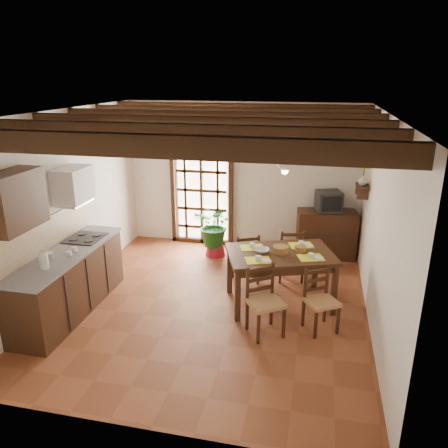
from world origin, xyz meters
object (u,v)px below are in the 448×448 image
(potted_plant, at_px, (215,227))
(chair_far_left, at_px, (246,266))
(dining_table, at_px, (280,259))
(chair_near_right, at_px, (320,312))
(crt_tv, at_px, (329,201))
(chair_far_right, at_px, (290,263))
(sideboard, at_px, (326,234))
(kitchen_counter, at_px, (69,281))
(chair_near_left, at_px, (265,314))
(pendant_lamp, at_px, (285,165))

(potted_plant, bearing_deg, chair_far_left, -52.71)
(dining_table, bearing_deg, chair_near_right, -64.19)
(dining_table, distance_m, crt_tv, 2.10)
(chair_near_right, relative_size, chair_far_right, 0.94)
(sideboard, bearing_deg, chair_far_right, -126.20)
(kitchen_counter, height_order, chair_near_left, kitchen_counter)
(potted_plant, xyz_separation_m, pendant_lamp, (1.36, -1.49, 1.51))
(chair_far_left, bearing_deg, chair_far_right, 174.97)
(chair_near_left, distance_m, sideboard, 2.92)
(kitchen_counter, relative_size, sideboard, 2.12)
(potted_plant, bearing_deg, dining_table, -49.44)
(sideboard, xyz_separation_m, potted_plant, (-2.03, -0.37, 0.12))
(kitchen_counter, xyz_separation_m, chair_near_right, (3.53, 0.26, -0.21))
(chair_near_right, height_order, chair_far_right, chair_far_right)
(kitchen_counter, xyz_separation_m, chair_near_left, (2.82, 0.01, -0.18))
(kitchen_counter, relative_size, chair_near_left, 2.43)
(sideboard, bearing_deg, dining_table, -117.68)
(chair_near_left, distance_m, potted_plant, 2.76)
(sideboard, height_order, crt_tv, crt_tv)
(chair_far_left, xyz_separation_m, chair_far_right, (0.71, 0.25, 0.02))
(chair_near_right, relative_size, sideboard, 0.81)
(chair_far_right, bearing_deg, chair_far_left, 6.58)
(sideboard, xyz_separation_m, pendant_lamp, (-0.67, -1.86, 1.63))
(dining_table, xyz_separation_m, chair_far_left, (-0.61, 0.61, -0.44))
(dining_table, distance_m, chair_far_right, 0.96)
(kitchen_counter, relative_size, potted_plant, 1.05)
(kitchen_counter, distance_m, chair_far_left, 2.75)
(potted_plant, bearing_deg, chair_near_right, -48.10)
(dining_table, distance_m, sideboard, 2.08)
(dining_table, distance_m, potted_plant, 2.10)
(potted_plant, bearing_deg, crt_tv, 10.05)
(chair_far_left, bearing_deg, potted_plant, -77.02)
(potted_plant, bearing_deg, sideboard, 10.21)
(chair_near_left, relative_size, sideboard, 0.87)
(dining_table, bearing_deg, sideboard, 51.70)
(chair_far_right, height_order, sideboard, chair_far_right)
(crt_tv, distance_m, potted_plant, 2.13)
(sideboard, bearing_deg, kitchen_counter, -150.57)
(kitchen_counter, distance_m, chair_near_right, 3.55)
(chair_near_left, distance_m, crt_tv, 3.02)
(chair_near_left, bearing_deg, kitchen_counter, 145.96)
(chair_far_right, bearing_deg, chair_near_left, 70.56)
(chair_near_right, xyz_separation_m, chair_far_left, (-1.22, 1.21, 0.00))
(pendant_lamp, bearing_deg, crt_tv, 70.04)
(chair_far_right, xyz_separation_m, pendant_lamp, (-0.10, -0.75, 1.79))
(sideboard, bearing_deg, crt_tv, -98.72)
(pendant_lamp, bearing_deg, chair_near_left, -96.18)
(chair_near_right, bearing_deg, dining_table, 103.12)
(kitchen_counter, xyz_separation_m, potted_plant, (1.56, 2.46, 0.10))
(chair_far_left, relative_size, sideboard, 0.81)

